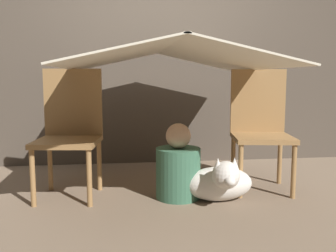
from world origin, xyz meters
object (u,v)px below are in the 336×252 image
chair_left (70,128)px  dog (220,182)px  chair_right (260,125)px  person_front (178,168)px

chair_left → dog: chair_left is taller
chair_left → chair_right: (1.46, -0.00, 0.00)m
dog → chair_right: bearing=38.5°
chair_left → person_front: bearing=-6.4°
chair_left → person_front: 0.85m
person_front → dog: bearing=-26.4°
person_front → dog: size_ratio=1.13×
chair_left → dog: (1.05, -0.32, -0.35)m
chair_right → dog: chair_right is taller
chair_right → dog: bearing=-132.4°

